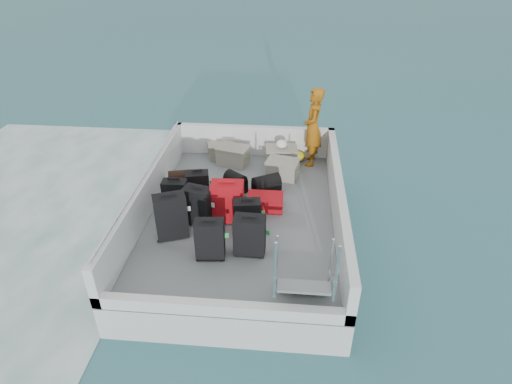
% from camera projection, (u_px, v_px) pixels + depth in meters
% --- Properties ---
extents(ground, '(160.00, 160.00, 0.00)m').
position_uv_depth(ground, '(242.00, 240.00, 8.23)').
color(ground, '#1C5362').
rests_on(ground, ground).
extents(wake_foam, '(10.00, 10.00, 0.00)m').
position_uv_depth(wake_foam, '(5.00, 227.00, 8.59)').
color(wake_foam, white).
rests_on(wake_foam, ground).
extents(ferry_hull, '(3.60, 5.00, 0.60)m').
position_uv_depth(ferry_hull, '(242.00, 227.00, 8.07)').
color(ferry_hull, silver).
rests_on(ferry_hull, ground).
extents(deck, '(3.30, 4.70, 0.02)m').
position_uv_depth(deck, '(242.00, 214.00, 7.91)').
color(deck, slate).
rests_on(deck, ferry_hull).
extents(deck_fittings, '(3.60, 5.00, 0.90)m').
position_uv_depth(deck_fittings, '(259.00, 207.00, 7.41)').
color(deck_fittings, silver).
rests_on(deck_fittings, deck).
extents(suitcase_0, '(0.60, 0.47, 0.81)m').
position_uv_depth(suitcase_0, '(171.00, 217.00, 7.10)').
color(suitcase_0, black).
rests_on(suitcase_0, deck).
extents(suitcase_1, '(0.44, 0.26, 0.65)m').
position_uv_depth(suitcase_1, '(176.00, 197.00, 7.78)').
color(suitcase_1, black).
rests_on(suitcase_1, deck).
extents(suitcase_2, '(0.48, 0.35, 0.63)m').
position_uv_depth(suitcase_2, '(198.00, 187.00, 8.09)').
color(suitcase_2, black).
rests_on(suitcase_2, deck).
extents(suitcase_3, '(0.48, 0.31, 0.69)m').
position_uv_depth(suitcase_3, '(210.00, 240.00, 6.67)').
color(suitcase_3, black).
rests_on(suitcase_3, deck).
extents(suitcase_4, '(0.55, 0.40, 0.72)m').
position_uv_depth(suitcase_4, '(198.00, 206.00, 7.45)').
color(suitcase_4, black).
rests_on(suitcase_4, deck).
extents(suitcase_5, '(0.57, 0.36, 0.77)m').
position_uv_depth(suitcase_5, '(228.00, 202.00, 7.52)').
color(suitcase_5, '#B80E16').
rests_on(suitcase_5, deck).
extents(suitcase_6, '(0.51, 0.31, 0.69)m').
position_uv_depth(suitcase_6, '(250.00, 236.00, 6.77)').
color(suitcase_6, black).
rests_on(suitcase_6, deck).
extents(suitcase_7, '(0.49, 0.33, 0.64)m').
position_uv_depth(suitcase_7, '(247.00, 217.00, 7.25)').
color(suitcase_7, black).
rests_on(suitcase_7, deck).
extents(suitcase_8, '(0.66, 0.44, 0.26)m').
position_uv_depth(suitcase_8, '(265.00, 202.00, 7.99)').
color(suitcase_8, '#B80E16').
rests_on(suitcase_8, deck).
extents(duffel_0, '(0.53, 0.40, 0.32)m').
position_uv_depth(duffel_0, '(181.00, 182.00, 8.55)').
color(duffel_0, black).
rests_on(duffel_0, deck).
extents(duffel_1, '(0.51, 0.49, 0.32)m').
position_uv_depth(duffel_1, '(235.00, 184.00, 8.48)').
color(duffel_1, black).
rests_on(duffel_1, deck).
extents(duffel_2, '(0.61, 0.52, 0.32)m').
position_uv_depth(duffel_2, '(266.00, 187.00, 8.39)').
color(duffel_2, black).
rests_on(duffel_2, deck).
extents(crate_0, '(0.62, 0.50, 0.32)m').
position_uv_depth(crate_0, '(221.00, 151.00, 9.74)').
color(crate_0, gray).
rests_on(crate_0, deck).
extents(crate_1, '(0.74, 0.60, 0.39)m').
position_uv_depth(crate_1, '(233.00, 156.00, 9.46)').
color(crate_1, gray).
rests_on(crate_1, deck).
extents(crate_2, '(0.69, 0.51, 0.39)m').
position_uv_depth(crate_2, '(281.00, 157.00, 9.41)').
color(crate_2, gray).
rests_on(crate_2, deck).
extents(crate_3, '(0.70, 0.56, 0.38)m').
position_uv_depth(crate_3, '(282.00, 170.00, 8.93)').
color(crate_3, gray).
rests_on(crate_3, deck).
extents(yellow_bag, '(0.28, 0.26, 0.22)m').
position_uv_depth(yellow_bag, '(299.00, 156.00, 9.63)').
color(yellow_bag, yellow).
rests_on(yellow_bag, deck).
extents(white_bag, '(0.24, 0.24, 0.18)m').
position_uv_depth(white_bag, '(282.00, 145.00, 9.26)').
color(white_bag, white).
rests_on(white_bag, crate_2).
extents(passenger, '(0.43, 0.65, 1.72)m').
position_uv_depth(passenger, '(313.00, 127.00, 9.14)').
color(passenger, orange).
rests_on(passenger, deck).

